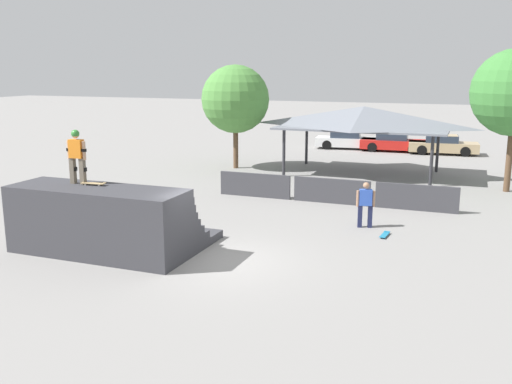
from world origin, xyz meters
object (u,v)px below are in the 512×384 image
object	(u,v)px
skateboard_on_ground	(385,234)
tree_beside_pavilion	(235,99)
bystander_walking	(366,202)
parked_car_red	(393,142)
parked_car_white	(347,140)
parked_car_tan	(443,145)
skater_on_deck	(77,153)
skateboard_on_deck	(94,183)

from	to	relation	value
skateboard_on_ground	tree_beside_pavilion	xyz separation A→B (m)	(-9.98, 10.56, 3.81)
bystander_walking	parked_car_red	distance (m)	19.81
parked_car_white	parked_car_tan	distance (m)	6.49
skater_on_deck	bystander_walking	world-z (taller)	skater_on_deck
skateboard_on_ground	parked_car_tan	xyz separation A→B (m)	(0.67, 20.37, 0.54)
skater_on_deck	bystander_walking	distance (m)	9.91
skateboard_on_deck	parked_car_white	xyz separation A→B (m)	(2.33, 25.44, -1.53)
parked_car_red	skater_on_deck	bearing A→B (deg)	-106.44
skater_on_deck	bystander_walking	bearing A→B (deg)	32.86
tree_beside_pavilion	parked_car_tan	bearing A→B (deg)	42.64
tree_beside_pavilion	bystander_walking	bearing A→B (deg)	-46.75
tree_beside_pavilion	parked_car_tan	size ratio (longest dim) A/B	1.27
parked_car_tan	tree_beside_pavilion	bearing A→B (deg)	-142.87
parked_car_white	parked_car_red	size ratio (longest dim) A/B	1.01
skater_on_deck	parked_car_white	world-z (taller)	skater_on_deck
skateboard_on_deck	tree_beside_pavilion	world-z (taller)	tree_beside_pavilion
parked_car_white	bystander_walking	bearing A→B (deg)	-82.78
skateboard_on_ground	parked_car_red	bearing A→B (deg)	12.17
skater_on_deck	skateboard_on_ground	size ratio (longest dim) A/B	2.14
skateboard_on_deck	skateboard_on_ground	xyz separation A→B (m)	(8.15, 4.76, -2.07)
skateboard_on_deck	skateboard_on_ground	world-z (taller)	skateboard_on_deck
bystander_walking	parked_car_red	size ratio (longest dim) A/B	0.37
bystander_walking	tree_beside_pavilion	size ratio (longest dim) A/B	0.28
parked_car_red	parked_car_tan	distance (m)	3.25
bystander_walking	parked_car_white	size ratio (longest dim) A/B	0.37
skateboard_on_deck	parked_car_tan	size ratio (longest dim) A/B	0.17
skater_on_deck	tree_beside_pavilion	world-z (taller)	tree_beside_pavilion
parked_car_white	parked_car_red	world-z (taller)	same
tree_beside_pavilion	parked_car_tan	distance (m)	14.84
skateboard_on_deck	parked_car_white	size ratio (longest dim) A/B	0.18
bystander_walking	parked_car_tan	bearing A→B (deg)	-109.89
tree_beside_pavilion	parked_car_tan	xyz separation A→B (m)	(10.65, 9.81, -3.27)
skater_on_deck	parked_car_tan	world-z (taller)	skater_on_deck
skateboard_on_ground	parked_car_tan	distance (m)	20.39
skateboard_on_ground	parked_car_tan	size ratio (longest dim) A/B	0.17
parked_car_white	skater_on_deck	bearing A→B (deg)	-103.44
skateboard_on_deck	skater_on_deck	bearing A→B (deg)	172.28
skater_on_deck	skateboard_on_deck	size ratio (longest dim) A/B	2.12
skateboard_on_deck	bystander_walking	xyz separation A→B (m)	(7.30, 5.61, -1.22)
parked_car_white	parked_car_tan	xyz separation A→B (m)	(6.48, -0.31, 0.00)
skateboard_on_deck	tree_beside_pavilion	size ratio (longest dim) A/B	0.14
tree_beside_pavilion	skater_on_deck	bearing A→B (deg)	-85.39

